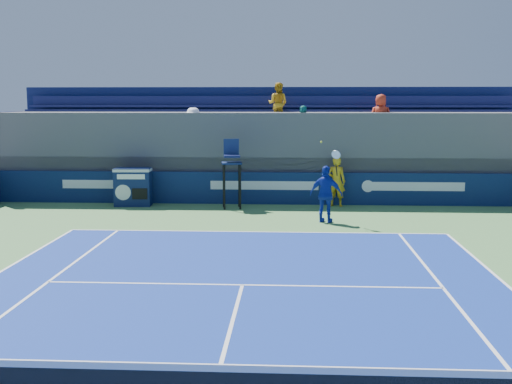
# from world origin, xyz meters

# --- Properties ---
(ball_person) EXTENTS (0.76, 0.61, 1.82)m
(ball_person) POSITION_xyz_m (2.63, 16.73, 0.92)
(ball_person) COLOR gold
(ball_person) RESTS_ON apron
(back_hoarding) EXTENTS (20.40, 0.21, 1.20)m
(back_hoarding) POSITION_xyz_m (0.00, 17.10, 0.60)
(back_hoarding) COLOR #0C1D48
(back_hoarding) RESTS_ON ground
(match_clock) EXTENTS (1.36, 0.79, 1.40)m
(match_clock) POSITION_xyz_m (-4.77, 16.44, 0.74)
(match_clock) COLOR #0E1A46
(match_clock) RESTS_ON ground
(umpire_chair) EXTENTS (0.80, 0.80, 2.48)m
(umpire_chair) POSITION_xyz_m (-1.12, 16.13, 1.53)
(umpire_chair) COLOR black
(umpire_chair) RESTS_ON ground
(tennis_player) EXTENTS (1.14, 0.76, 2.57)m
(tennis_player) POSITION_xyz_m (2.09, 13.53, 0.91)
(tennis_player) COLOR #132AA0
(tennis_player) RESTS_ON apron
(stadium_seating) EXTENTS (21.00, 4.05, 4.54)m
(stadium_seating) POSITION_xyz_m (-0.00, 19.15, 1.84)
(stadium_seating) COLOR #4E4E53
(stadium_seating) RESTS_ON ground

